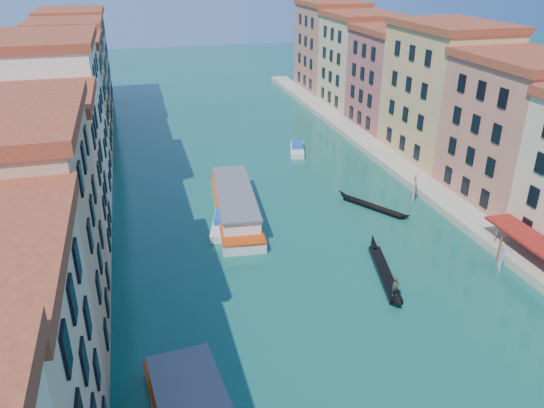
{
  "coord_description": "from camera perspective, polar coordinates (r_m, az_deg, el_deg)",
  "views": [
    {
      "loc": [
        -16.09,
        0.37,
        29.37
      ],
      "look_at": [
        -2.7,
        50.07,
        5.34
      ],
      "focal_mm": 35.0,
      "sensor_mm": 36.0,
      "label": 1
    }
  ],
  "objects": [
    {
      "name": "right_bank_palazzos",
      "position": [
        81.77,
        20.09,
        9.64
      ],
      "size": [
        12.8,
        128.4,
        21.0
      ],
      "color": "maroon",
      "rests_on": "ground"
    },
    {
      "name": "quay",
      "position": [
        80.38,
        14.41,
        3.16
      ],
      "size": [
        4.0,
        140.0,
        1.0
      ],
      "primitive_type": "cube",
      "color": "#A09681",
      "rests_on": "ground"
    },
    {
      "name": "gondola_fore",
      "position": [
        55.3,
        12.0,
        -7.12
      ],
      "size": [
        4.09,
        13.26,
        2.68
      ],
      "rotation": [
        0.0,
        0.0,
        -0.23
      ],
      "color": "black",
      "rests_on": "ground"
    },
    {
      "name": "left_bank_palazzos",
      "position": [
        67.97,
        -22.9,
        6.22
      ],
      "size": [
        12.8,
        128.4,
        21.0
      ],
      "color": "beige",
      "rests_on": "ground"
    },
    {
      "name": "gondola_far",
      "position": [
        69.42,
        10.66,
        -0.17
      ],
      "size": [
        6.69,
        10.06,
        1.6
      ],
      "rotation": [
        0.0,
        0.0,
        0.56
      ],
      "color": "black",
      "rests_on": "ground"
    },
    {
      "name": "vaporetto_far",
      "position": [
        66.41,
        -4.01,
        0.06
      ],
      "size": [
        6.78,
        21.38,
        3.13
      ],
      "rotation": [
        0.0,
        0.0,
        -0.1
      ],
      "color": "silver",
      "rests_on": "ground"
    },
    {
      "name": "motorboat_far",
      "position": [
        88.35,
        2.74,
        5.96
      ],
      "size": [
        4.04,
        7.19,
        1.42
      ],
      "rotation": [
        0.0,
        0.0,
        -0.29
      ],
      "color": "silver",
      "rests_on": "ground"
    },
    {
      "name": "motorboat_mid",
      "position": [
        63.4,
        -5.29,
        -2.06
      ],
      "size": [
        4.32,
        8.03,
        1.59
      ],
      "rotation": [
        0.0,
        0.0,
        -0.26
      ],
      "color": "silver",
      "rests_on": "ground"
    }
  ]
}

